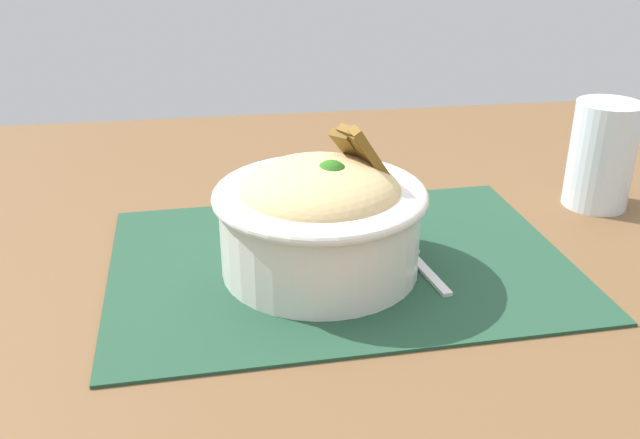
% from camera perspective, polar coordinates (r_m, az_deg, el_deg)
% --- Properties ---
extents(table, '(1.26, 0.98, 0.76)m').
position_cam_1_polar(table, '(0.72, 0.37, -8.32)').
color(table, brown).
rests_on(table, ground_plane).
extents(placemat, '(0.44, 0.32, 0.00)m').
position_cam_1_polar(placemat, '(0.67, 1.63, -3.43)').
color(placemat, '#1E422D').
rests_on(placemat, table).
extents(bowl, '(0.21, 0.21, 0.13)m').
position_cam_1_polar(bowl, '(0.63, 0.03, 0.39)').
color(bowl, silver).
rests_on(bowl, placemat).
extents(fork, '(0.04, 0.13, 0.00)m').
position_cam_1_polar(fork, '(0.68, 7.54, -3.06)').
color(fork, silver).
rests_on(fork, placemat).
extents(drinking_glass, '(0.07, 0.07, 0.12)m').
position_cam_1_polar(drinking_glass, '(0.84, 21.74, 4.35)').
color(drinking_glass, silver).
rests_on(drinking_glass, table).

